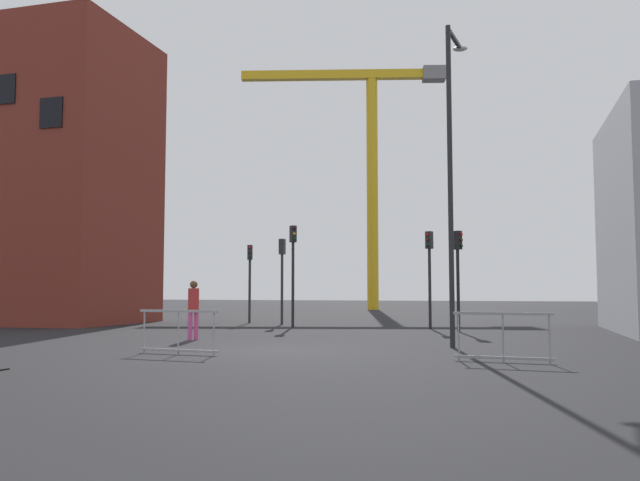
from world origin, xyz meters
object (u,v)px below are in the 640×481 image
(construction_crane, at_px, (368,145))
(traffic_light_verge, at_px, (458,264))
(traffic_light_corner, at_px, (293,259))
(traffic_light_median, at_px, (429,263))
(traffic_light_island, at_px, (282,267))
(traffic_light_near, at_px, (250,270))
(pedestrian_walking, at_px, (193,305))
(streetlamp_tall, at_px, (451,160))

(construction_crane, bearing_deg, traffic_light_verge, -71.90)
(construction_crane, relative_size, traffic_light_corner, 4.57)
(traffic_light_median, xyz_separation_m, traffic_light_island, (-6.78, 1.49, -0.03))
(traffic_light_near, height_order, traffic_light_corner, traffic_light_corner)
(traffic_light_corner, distance_m, pedestrian_walking, 7.78)
(traffic_light_island, bearing_deg, pedestrian_walking, -88.60)
(traffic_light_island, bearing_deg, traffic_light_verge, -21.28)
(construction_crane, height_order, traffic_light_island, construction_crane)
(pedestrian_walking, bearing_deg, construction_crane, 91.38)
(traffic_light_verge, relative_size, pedestrian_walking, 2.04)
(traffic_light_median, height_order, pedestrian_walking, traffic_light_median)
(streetlamp_tall, xyz_separation_m, traffic_light_median, (-1.50, 8.35, -2.53))
(streetlamp_tall, relative_size, traffic_light_median, 2.28)
(construction_crane, height_order, streetlamp_tall, construction_crane)
(traffic_light_near, height_order, traffic_light_median, traffic_light_median)
(construction_crane, height_order, traffic_light_median, construction_crane)
(traffic_light_verge, relative_size, traffic_light_island, 0.98)
(traffic_light_verge, bearing_deg, streetlamp_tall, -87.70)
(streetlamp_tall, xyz_separation_m, traffic_light_island, (-8.28, 9.84, -2.57))
(streetlamp_tall, xyz_separation_m, traffic_light_near, (-10.21, 10.77, -2.68))
(traffic_light_near, distance_m, traffic_light_corner, 4.14)
(construction_crane, distance_m, traffic_light_corner, 27.05)
(traffic_light_median, distance_m, pedestrian_walking, 10.38)
(construction_crane, relative_size, traffic_light_near, 5.29)
(streetlamp_tall, relative_size, traffic_light_verge, 2.37)
(traffic_light_near, distance_m, pedestrian_walking, 10.63)
(construction_crane, bearing_deg, traffic_light_island, -88.63)
(traffic_light_near, relative_size, pedestrian_walking, 1.99)
(streetlamp_tall, height_order, traffic_light_verge, streetlamp_tall)
(traffic_light_island, xyz_separation_m, pedestrian_walking, (0.23, -9.39, -1.52))
(traffic_light_near, xyz_separation_m, traffic_light_island, (1.93, -0.93, 0.11))
(construction_crane, bearing_deg, pedestrian_walking, -88.62)
(traffic_light_island, bearing_deg, traffic_light_corner, -59.19)
(traffic_light_median, bearing_deg, traffic_light_near, 164.51)
(traffic_light_median, relative_size, traffic_light_island, 1.01)
(streetlamp_tall, bearing_deg, traffic_light_verge, 92.30)
(construction_crane, bearing_deg, traffic_light_near, -93.56)
(construction_crane, xyz_separation_m, streetlamp_tall, (8.83, -32.92, -8.01))
(streetlamp_tall, relative_size, pedestrian_walking, 4.85)
(traffic_light_corner, relative_size, pedestrian_walking, 2.31)
(construction_crane, xyz_separation_m, traffic_light_median, (7.34, -24.57, -10.54))
(traffic_light_median, height_order, traffic_light_corner, traffic_light_corner)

